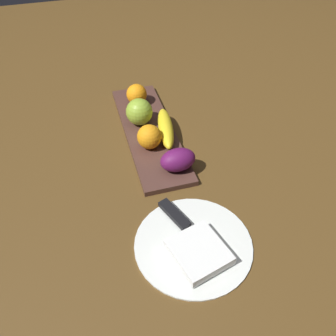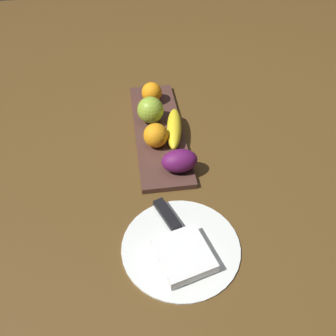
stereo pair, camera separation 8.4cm
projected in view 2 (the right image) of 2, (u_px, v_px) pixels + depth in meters
The scene contains 10 objects.
ground_plane at pixel (172, 141), 0.98m from camera, with size 2.40×2.40×0.00m, color #543A19.
fruit_tray at pixel (159, 131), 1.00m from camera, with size 0.46×0.13×0.02m, color #4D3028.
apple at pixel (150, 110), 1.00m from camera, with size 0.08×0.08×0.08m, color #8DB232.
banana at pixel (174, 128), 0.97m from camera, with size 0.17×0.04×0.04m, color yellow.
orange_near_apple at pixel (152, 92), 1.08m from camera, with size 0.06×0.06×0.06m, color orange.
orange_near_banana at pixel (156, 135), 0.93m from camera, with size 0.06×0.06×0.06m, color orange.
grape_bunch at pixel (181, 161), 0.86m from camera, with size 0.09×0.06×0.06m, color #5C1650.
dinner_plate at pixel (181, 246), 0.73m from camera, with size 0.25×0.25×0.01m, color white.
folded_napkin at pixel (184, 255), 0.70m from camera, with size 0.11×0.10×0.02m, color white.
knife at pixel (170, 220), 0.77m from camera, with size 0.18×0.09×0.01m.
Camera 2 is at (0.75, -0.12, 0.63)m, focal length 37.75 mm.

